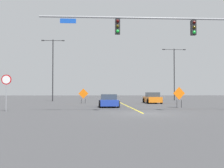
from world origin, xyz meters
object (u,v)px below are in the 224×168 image
construction_sign_right_shoulder (179,95)px  car_orange_approaching (152,98)px  car_blue_near (109,101)px  traffic_signal_assembly (190,36)px  construction_sign_left_shoulder (83,94)px  stop_sign (6,86)px  street_lamp_mid_right (53,65)px  street_lamp_far_right (174,70)px

construction_sign_right_shoulder → car_orange_approaching: (-0.44, 9.97, -0.60)m
car_blue_near → car_orange_approaching: bearing=53.0°
traffic_signal_assembly → construction_sign_left_shoulder: traffic_signal_assembly is taller
car_blue_near → car_orange_approaching: car_orange_approaching is taller
traffic_signal_assembly → construction_sign_right_shoulder: size_ratio=8.25×
stop_sign → construction_sign_right_shoulder: stop_sign is taller
street_lamp_mid_right → stop_sign: bearing=-89.7°
traffic_signal_assembly → construction_sign_left_shoulder: (-8.33, 16.22, -4.30)m
street_lamp_far_right → construction_sign_right_shoulder: bearing=-105.5°
stop_sign → street_lamp_far_right: (20.47, 25.11, 3.38)m
street_lamp_far_right → traffic_signal_assembly: bearing=-104.4°
car_orange_approaching → car_blue_near: bearing=-127.0°
street_lamp_mid_right → street_lamp_far_right: bearing=9.4°
stop_sign → street_lamp_far_right: bearing=50.8°
construction_sign_right_shoulder → construction_sign_left_shoulder: bearing=133.4°
construction_sign_left_shoulder → car_orange_approaching: construction_sign_left_shoulder is taller
car_blue_near → stop_sign: bearing=-144.2°
street_lamp_mid_right → street_lamp_far_right: street_lamp_mid_right is taller
construction_sign_left_shoulder → street_lamp_far_right: bearing=36.0°
traffic_signal_assembly → car_blue_near: (-5.41, 8.05, -4.89)m
car_blue_near → construction_sign_right_shoulder: bearing=-15.8°
traffic_signal_assembly → stop_sign: (-13.46, 2.25, -3.51)m
street_lamp_far_right → car_blue_near: size_ratio=2.36×
street_lamp_mid_right → car_blue_near: street_lamp_mid_right is taller
stop_sign → traffic_signal_assembly: bearing=-9.5°
traffic_signal_assembly → street_lamp_far_right: 28.25m
construction_sign_left_shoulder → construction_sign_right_shoulder: (9.47, -10.02, 0.06)m
street_lamp_mid_right → construction_sign_right_shoulder: 23.47m
street_lamp_far_right → car_orange_approaching: size_ratio=2.03×
traffic_signal_assembly → stop_sign: size_ratio=5.78×
street_lamp_far_right → construction_sign_left_shoulder: (-15.34, -11.14, -4.17)m
stop_sign → car_orange_approaching: bearing=44.5°
traffic_signal_assembly → construction_sign_left_shoulder: 18.73m
street_lamp_mid_right → street_lamp_far_right: 20.85m
stop_sign → car_blue_near: 10.01m
stop_sign → street_lamp_mid_right: bearing=90.3°
stop_sign → car_blue_near: stop_sign is taller
stop_sign → construction_sign_left_shoulder: (5.13, 13.97, -0.79)m
traffic_signal_assembly → car_orange_approaching: bearing=87.5°
construction_sign_right_shoulder → car_blue_near: bearing=164.2°
street_lamp_far_right → construction_sign_left_shoulder: bearing=-144.0°
street_lamp_far_right → construction_sign_right_shoulder: size_ratio=4.61×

